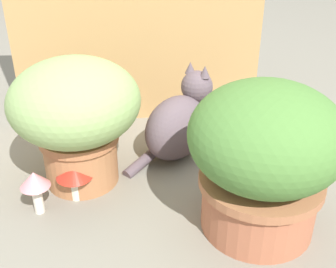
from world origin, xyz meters
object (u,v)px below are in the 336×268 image
(grass_planter, at_px, (76,113))
(leafy_planter, at_px, (264,155))
(mushroom_ornament_pink, at_px, (35,183))
(mushroom_ornament_red, at_px, (74,173))
(cat, at_px, (179,123))

(grass_planter, height_order, leafy_planter, leafy_planter)
(mushroom_ornament_pink, bearing_deg, leafy_planter, -10.09)
(mushroom_ornament_red, bearing_deg, mushroom_ornament_pink, -149.61)
(mushroom_ornament_pink, xyz_separation_m, mushroom_ornament_red, (0.10, 0.06, -0.01))
(cat, relative_size, mushroom_ornament_red, 2.76)
(mushroom_ornament_red, bearing_deg, cat, 33.71)
(grass_planter, relative_size, mushroom_ornament_red, 3.21)
(leafy_planter, bearing_deg, mushroom_ornament_red, 161.69)
(grass_planter, bearing_deg, mushroom_ornament_red, -96.71)
(grass_planter, xyz_separation_m, leafy_planter, (0.49, -0.26, -0.01))
(leafy_planter, xyz_separation_m, cat, (-0.17, 0.39, -0.10))
(leafy_planter, distance_m, mushroom_ornament_red, 0.55)
(cat, xyz_separation_m, mushroom_ornament_pink, (-0.43, -0.28, -0.02))
(cat, relative_size, mushroom_ornament_pink, 2.52)
(leafy_planter, bearing_deg, grass_planter, 152.29)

